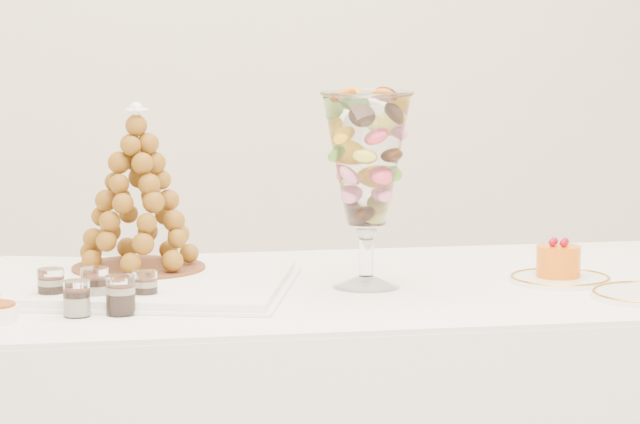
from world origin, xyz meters
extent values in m
cube|color=white|center=(-0.10, 0.18, 0.80)|extent=(2.12, 0.85, 0.01)
cube|color=white|center=(-0.41, 0.22, 0.82)|extent=(0.73, 0.62, 0.02)
cylinder|color=white|center=(0.06, 0.15, 0.82)|extent=(0.14, 0.14, 0.02)
cylinder|color=white|center=(0.06, 0.15, 0.88)|extent=(0.03, 0.03, 0.09)
sphere|color=white|center=(0.06, 0.15, 0.92)|extent=(0.04, 0.04, 0.04)
cylinder|color=white|center=(0.46, 0.14, 0.81)|extent=(0.21, 0.21, 0.01)
cylinder|color=white|center=(-0.55, 0.09, 0.84)|extent=(0.05, 0.05, 0.07)
cylinder|color=white|center=(-0.47, 0.07, 0.84)|extent=(0.06, 0.06, 0.07)
cylinder|color=white|center=(-0.38, 0.06, 0.84)|extent=(0.05, 0.05, 0.06)
cylinder|color=white|center=(-0.50, -0.03, 0.84)|extent=(0.06, 0.06, 0.07)
cylinder|color=white|center=(-0.43, -0.03, 0.84)|extent=(0.06, 0.06, 0.07)
cylinder|color=brown|center=(-0.37, 0.32, 0.83)|extent=(0.27, 0.27, 0.01)
cone|color=brown|center=(-0.37, 0.32, 1.00)|extent=(0.29, 0.29, 0.32)
sphere|color=white|center=(-0.37, 0.32, 1.15)|extent=(0.03, 0.03, 0.03)
cylinder|color=orange|center=(0.46, 0.15, 0.85)|extent=(0.09, 0.09, 0.06)
sphere|color=maroon|center=(0.47, 0.15, 0.89)|extent=(0.02, 0.02, 0.02)
sphere|color=maroon|center=(0.45, 0.16, 0.89)|extent=(0.02, 0.02, 0.02)
sphere|color=maroon|center=(0.44, 0.14, 0.89)|extent=(0.02, 0.02, 0.02)
sphere|color=maroon|center=(0.46, 0.13, 0.89)|extent=(0.02, 0.02, 0.02)
camera|label=1|loc=(-0.54, -2.72, 1.37)|focal=85.00mm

